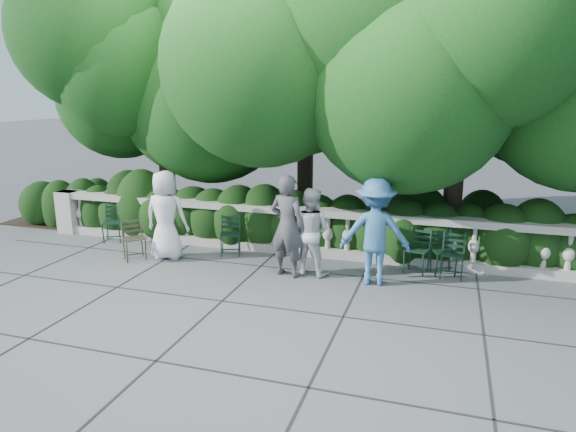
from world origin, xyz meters
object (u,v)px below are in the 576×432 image
(chair_a, at_px, (230,257))
(person_older_blue, at_px, (375,232))
(person_businessman, at_px, (166,215))
(person_casual_man, at_px, (310,231))
(person_woman_grey, at_px, (288,226))
(chair_b, at_px, (113,243))
(chair_d, at_px, (450,280))
(chair_e, at_px, (413,275))
(chair_weathered, at_px, (137,262))
(chair_f, at_px, (445,277))

(chair_a, xyz_separation_m, person_older_blue, (3.03, -0.60, 0.94))
(person_businessman, distance_m, person_older_blue, 4.20)
(person_casual_man, relative_size, person_older_blue, 0.86)
(person_businessman, height_order, person_woman_grey, person_woman_grey)
(chair_b, bearing_deg, person_older_blue, -26.99)
(chair_a, distance_m, chair_d, 4.34)
(chair_a, distance_m, person_older_blue, 3.22)
(chair_a, bearing_deg, person_casual_man, -33.05)
(chair_b, height_order, person_businessman, person_businessman)
(chair_e, bearing_deg, person_older_blue, -122.10)
(chair_weathered, distance_m, person_casual_man, 3.59)
(chair_a, distance_m, person_woman_grey, 1.86)
(person_businessman, distance_m, person_casual_man, 2.99)
(chair_e, bearing_deg, person_casual_man, -151.46)
(chair_d, relative_size, person_businessman, 0.46)
(chair_d, height_order, person_older_blue, person_older_blue)
(chair_b, height_order, chair_d, same)
(chair_b, distance_m, person_businessman, 2.04)
(person_older_blue, bearing_deg, person_woman_grey, -5.46)
(person_businessman, distance_m, person_woman_grey, 2.63)
(chair_weathered, bearing_deg, chair_d, -37.06)
(chair_a, xyz_separation_m, person_casual_man, (1.82, -0.45, 0.81))
(chair_a, relative_size, chair_b, 1.00)
(chair_d, bearing_deg, person_woman_grey, -164.27)
(chair_a, relative_size, chair_f, 1.00)
(chair_a, bearing_deg, chair_weathered, -172.08)
(chair_a, height_order, person_businessman, person_businessman)
(person_casual_man, bearing_deg, chair_weathered, 16.07)
(chair_b, xyz_separation_m, person_businessman, (1.74, -0.56, 0.90))
(chair_weathered, height_order, person_businessman, person_businessman)
(chair_a, bearing_deg, chair_f, -17.56)
(person_woman_grey, xyz_separation_m, person_older_blue, (1.58, 0.07, -0.00))
(chair_b, height_order, person_casual_man, person_casual_man)
(chair_a, relative_size, chair_weathered, 1.00)
(chair_d, relative_size, chair_weathered, 1.00)
(chair_f, distance_m, person_casual_man, 2.62)
(chair_a, relative_size, person_casual_man, 0.52)
(chair_weathered, height_order, person_woman_grey, person_woman_grey)
(person_casual_man, bearing_deg, chair_f, -157.33)
(chair_b, relative_size, chair_weathered, 1.00)
(person_woman_grey, xyz_separation_m, person_casual_man, (0.37, 0.22, -0.13))
(chair_weathered, xyz_separation_m, person_older_blue, (4.69, 0.25, 0.94))
(person_businessman, bearing_deg, person_casual_man, 176.20)
(chair_f, xyz_separation_m, person_businessman, (-5.42, -0.57, 0.90))
(chair_e, relative_size, person_woman_grey, 0.44)
(chair_b, height_order, person_older_blue, person_older_blue)
(chair_b, bearing_deg, chair_e, -20.89)
(chair_d, relative_size, person_woman_grey, 0.44)
(person_casual_man, bearing_deg, person_businessman, 9.81)
(chair_d, height_order, person_businessman, person_businessman)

